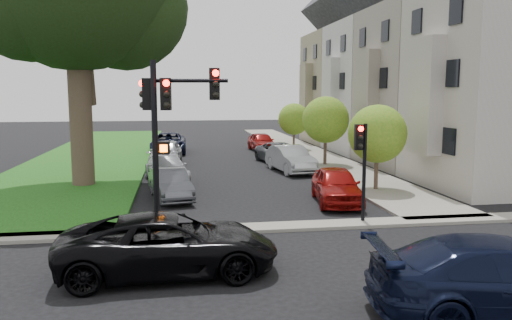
{
  "coord_description": "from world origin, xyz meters",
  "views": [
    {
      "loc": [
        -3.05,
        -14.42,
        4.67
      ],
      "look_at": [
        0.0,
        5.0,
        2.0
      ],
      "focal_mm": 35.0,
      "sensor_mm": 36.0,
      "label": 1
    }
  ],
  "objects": [
    {
      "name": "car_parked_6",
      "position": [
        -3.68,
        11.94,
        0.7
      ],
      "size": [
        2.64,
        5.08,
        1.41
      ],
      "primitive_type": "imported",
      "rotation": [
        0.0,
        0.0,
        0.14
      ],
      "color": "#999BA0",
      "rests_on": "ground"
    },
    {
      "name": "small_tree_c",
      "position": [
        6.2,
        24.76,
        2.54
      ],
      "size": [
        2.54,
        2.54,
        3.81
      ],
      "color": "#413627",
      "rests_on": "ground"
    },
    {
      "name": "small_tree_a",
      "position": [
        6.2,
        7.74,
        2.74
      ],
      "size": [
        2.74,
        2.74,
        4.12
      ],
      "color": "#413627",
      "rests_on": "ground"
    },
    {
      "name": "car_parked_1",
      "position": [
        3.49,
        14.04,
        0.78
      ],
      "size": [
        2.32,
        4.9,
        1.55
      ],
      "primitive_type": "imported",
      "rotation": [
        0.0,
        0.0,
        0.15
      ],
      "color": "#999BA0",
      "rests_on": "ground"
    },
    {
      "name": "car_parked_2",
      "position": [
        3.64,
        17.75,
        0.68
      ],
      "size": [
        3.0,
        5.17,
        1.35
      ],
      "primitive_type": "imported",
      "rotation": [
        0.0,
        0.0,
        0.16
      ],
      "color": "#3F4247",
      "rests_on": "ground"
    },
    {
      "name": "house_b",
      "position": [
        12.45,
        15.5,
        6.93
      ],
      "size": [
        7.7,
        7.55,
        15.97
      ],
      "color": "gray",
      "rests_on": "ground"
    },
    {
      "name": "traffic_signal_main",
      "position": [
        -3.35,
        2.24,
        3.94
      ],
      "size": [
        2.8,
        0.73,
        5.71
      ],
      "color": "black",
      "rests_on": "ground"
    },
    {
      "name": "car_parked_5",
      "position": [
        -3.43,
        7.45,
        0.66
      ],
      "size": [
        2.14,
        4.22,
        1.33
      ],
      "primitive_type": "imported",
      "rotation": [
        0.0,
        0.0,
        0.19
      ],
      "color": "#3F4247",
      "rests_on": "ground"
    },
    {
      "name": "sidewalk_right",
      "position": [
        6.75,
        24.0,
        0.06
      ],
      "size": [
        3.5,
        44.0,
        0.12
      ],
      "primitive_type": "cube",
      "color": "gray",
      "rests_on": "ground"
    },
    {
      "name": "small_tree_b",
      "position": [
        6.2,
        16.06,
        2.95
      ],
      "size": [
        2.96,
        2.96,
        4.43
      ],
      "color": "#413627",
      "rests_on": "ground"
    },
    {
      "name": "house_c",
      "position": [
        12.45,
        23.0,
        6.93
      ],
      "size": [
        7.7,
        7.55,
        15.97
      ],
      "color": "beige",
      "rests_on": "ground"
    },
    {
      "name": "car_parked_0",
      "position": [
        3.55,
        5.59,
        0.76
      ],
      "size": [
        2.44,
        4.69,
        1.52
      ],
      "primitive_type": "imported",
      "rotation": [
        0.0,
        0.0,
        -0.15
      ],
      "color": "maroon",
      "rests_on": "ground"
    },
    {
      "name": "traffic_signal_secondary",
      "position": [
        3.32,
        2.19,
        2.5
      ],
      "size": [
        0.47,
        0.38,
        3.59
      ],
      "color": "black",
      "rests_on": "ground"
    },
    {
      "name": "grass_strip",
      "position": [
        -9.0,
        24.0,
        0.06
      ],
      "size": [
        8.0,
        44.0,
        0.12
      ],
      "primitive_type": "cube",
      "color": "#184715",
      "rests_on": "ground"
    },
    {
      "name": "house_d",
      "position": [
        12.45,
        30.5,
        6.93
      ],
      "size": [
        7.7,
        7.55,
        15.97
      ],
      "color": "#77725A",
      "rests_on": "ground"
    },
    {
      "name": "car_cross_far",
      "position": [
        3.65,
        -5.4,
        0.83
      ],
      "size": [
        5.96,
        3.0,
        1.66
      ],
      "primitive_type": "imported",
      "rotation": [
        0.0,
        0.0,
        1.45
      ],
      "color": "black",
      "rests_on": "ground"
    },
    {
      "name": "car_parked_3",
      "position": [
        3.6,
        24.91,
        0.74
      ],
      "size": [
        2.01,
        4.42,
        1.47
      ],
      "primitive_type": "imported",
      "rotation": [
        0.0,
        0.0,
        0.06
      ],
      "color": "maroon",
      "rests_on": "ground"
    },
    {
      "name": "car_parked_8",
      "position": [
        -3.78,
        24.61,
        0.79
      ],
      "size": [
        2.72,
        5.73,
        1.58
      ],
      "primitive_type": "imported",
      "rotation": [
        0.0,
        0.0,
        -0.02
      ],
      "color": "black",
      "rests_on": "ground"
    },
    {
      "name": "ground",
      "position": [
        0.0,
        0.0,
        0.0
      ],
      "size": [
        140.0,
        140.0,
        0.0
      ],
      "primitive_type": "plane",
      "color": "black",
      "rests_on": "ground"
    },
    {
      "name": "sidewalk_cross",
      "position": [
        0.0,
        2.0,
        0.06
      ],
      "size": [
        60.0,
        1.0,
        0.12
      ],
      "primitive_type": "cube",
      "color": "gray",
      "rests_on": "ground"
    },
    {
      "name": "car_parked_7",
      "position": [
        -3.85,
        18.29,
        0.8
      ],
      "size": [
        2.27,
        4.85,
        1.6
      ],
      "primitive_type": "imported",
      "rotation": [
        0.0,
        0.0,
        -0.08
      ],
      "color": "#999BA0",
      "rests_on": "ground"
    },
    {
      "name": "car_cross_near",
      "position": [
        -3.34,
        -1.75,
        0.78
      ],
      "size": [
        5.69,
        2.74,
        1.56
      ],
      "primitive_type": "imported",
      "rotation": [
        0.0,
        0.0,
        1.6
      ],
      "color": "black",
      "rests_on": "ground"
    },
    {
      "name": "house_a",
      "position": [
        12.45,
        8.0,
        6.93
      ],
      "size": [
        7.7,
        7.55,
        15.97
      ],
      "color": "beige",
      "rests_on": "ground"
    }
  ]
}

